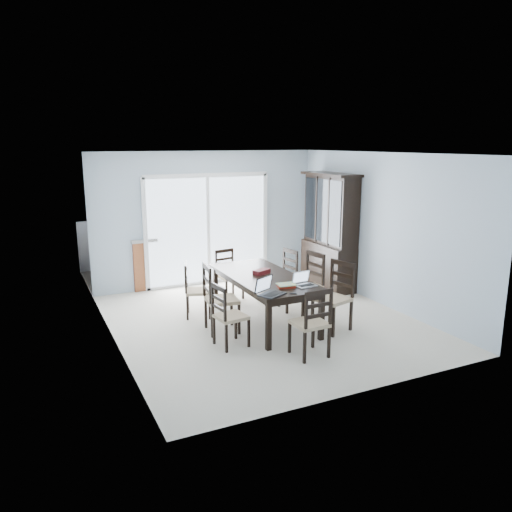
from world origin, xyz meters
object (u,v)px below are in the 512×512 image
object	(u,v)px
cell_phone	(293,293)
chair_right_mid	(310,277)
chair_right_far	(285,270)
laptop_dark	(272,291)
china_hutch	(330,232)
game_box	(262,272)
hot_tub	(165,253)
dining_table	(264,281)
chair_left_near	(225,309)
chair_end_near	(314,316)
chair_left_mid	(215,291)
chair_end_far	(227,268)
laptop_silver	(306,283)
chair_right_near	(337,288)
chair_left_far	(192,284)

from	to	relation	value
cell_phone	chair_right_mid	bearing A→B (deg)	77.01
chair_right_far	laptop_dark	size ratio (longest dim) A/B	2.53
china_hutch	game_box	xyz separation A→B (m)	(-2.00, -1.12, -0.29)
chair_right_mid	hot_tub	size ratio (longest dim) A/B	0.57
dining_table	laptop_dark	distance (m)	1.00
chair_left_near	hot_tub	size ratio (longest dim) A/B	0.50
chair_right_far	chair_end_near	xyz separation A→B (m)	(-0.82, -2.26, 0.02)
chair_left_near	game_box	distance (m)	1.23
chair_end_near	cell_phone	bearing A→B (deg)	92.80
chair_left_mid	chair_left_near	bearing A→B (deg)	-0.40
chair_left_near	chair_end_far	world-z (taller)	chair_left_near
chair_end_near	chair_end_far	distance (m)	2.92
laptop_silver	chair_right_mid	bearing A→B (deg)	50.04
china_hutch	chair_end_far	bearing A→B (deg)	174.49
dining_table	chair_right_mid	size ratio (longest dim) A/B	1.87
chair_left_mid	cell_phone	distance (m)	1.23
cell_phone	game_box	distance (m)	1.13
chair_end_near	chair_left_mid	bearing A→B (deg)	118.46
chair_left_near	laptop_silver	size ratio (longest dim) A/B	3.36
chair_right_near	chair_end_far	bearing A→B (deg)	6.43
chair_left_mid	chair_right_near	xyz separation A→B (m)	(1.70, -0.65, -0.00)
laptop_silver	hot_tub	world-z (taller)	hot_tub
chair_left_mid	chair_right_near	distance (m)	1.82
dining_table	laptop_dark	size ratio (longest dim) A/B	5.19
game_box	chair_end_near	bearing A→B (deg)	-91.22
chair_right_near	chair_end_far	world-z (taller)	chair_right_near
chair_left_mid	laptop_dark	xyz separation A→B (m)	(0.50, -0.87, 0.18)
china_hutch	chair_right_mid	world-z (taller)	china_hutch
chair_right_mid	game_box	size ratio (longest dim) A/B	4.28
chair_left_near	chair_right_far	world-z (taller)	chair_right_far
dining_table	laptop_silver	bearing A→B (deg)	-68.74
chair_left_near	cell_phone	bearing A→B (deg)	60.46
chair_left_near	laptop_silver	world-z (taller)	chair_left_near
chair_end_near	chair_end_far	world-z (taller)	chair_end_near
chair_right_mid	chair_end_near	size ratio (longest dim) A/B	1.07
chair_right_mid	chair_left_near	bearing A→B (deg)	102.13
chair_right_far	game_box	xyz separation A→B (m)	(-0.79, -0.65, 0.22)
chair_right_near	chair_end_near	xyz separation A→B (m)	(-0.88, -0.76, -0.05)
chair_right_far	chair_left_mid	bearing A→B (deg)	107.78
chair_right_far	laptop_silver	size ratio (longest dim) A/B	3.47
chair_left_near	chair_end_far	bearing A→B (deg)	149.91
china_hutch	laptop_silver	world-z (taller)	china_hutch
laptop_dark	cell_phone	distance (m)	0.30
chair_left_near	chair_left_far	xyz separation A→B (m)	(-0.01, 1.38, -0.00)
china_hutch	chair_left_mid	distance (m)	3.17
laptop_dark	chair_right_mid	bearing A→B (deg)	12.66
chair_end_near	laptop_dark	distance (m)	0.67
chair_left_far	cell_phone	xyz separation A→B (m)	(0.87, -1.73, 0.21)
chair_right_near	chair_left_far	bearing A→B (deg)	35.02
chair_left_near	chair_end_far	xyz separation A→B (m)	(0.88, 2.10, -0.01)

